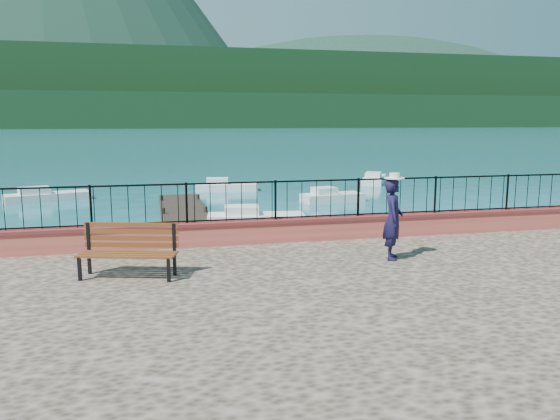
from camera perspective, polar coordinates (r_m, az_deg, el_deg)
name	(u,v)px	position (r m, az deg, el deg)	size (l,w,h in m)	color
ground	(333,343)	(10.88, 5.53, -13.63)	(2000.00, 2000.00, 0.00)	#19596B
parapet	(287,230)	(13.85, 0.74, -2.10)	(28.00, 0.46, 0.58)	#CC6049
railing	(287,200)	(13.72, 0.74, 1.03)	(27.00, 0.05, 0.95)	black
dock	(188,225)	(21.90, -9.61, -1.53)	(2.00, 16.00, 0.30)	#2D231C
far_forest	(157,111)	(309.53, -12.73, 10.04)	(900.00, 60.00, 18.00)	black
foothills	(155,92)	(369.92, -12.90, 11.91)	(900.00, 120.00, 44.00)	black
companion_hill	(360,124)	(611.69, 8.37, 8.89)	(448.00, 384.00, 180.00)	#142D23
park_bench	(128,262)	(11.10, -15.55, -5.24)	(1.98, 1.11, 1.05)	black
person	(393,219)	(12.22, 11.72, -0.95)	(0.65, 0.43, 1.79)	black
hat	(394,176)	(12.09, 11.87, 3.51)	(0.44, 0.44, 0.12)	white
boat_0	(154,250)	(16.80, -13.04, -4.10)	(3.58, 1.30, 0.80)	silver
boat_1	(256,215)	(22.47, -2.52, -0.48)	(3.96, 1.30, 0.80)	white
boat_2	(333,194)	(28.86, 5.51, 1.68)	(3.25, 1.30, 0.80)	silver
boat_3	(47,193)	(31.48, -23.14, 1.61)	(4.25, 1.30, 0.80)	silver
boat_4	(227,184)	(33.34, -5.61, 2.71)	(3.69, 1.30, 0.80)	silver
boat_5	(374,177)	(37.86, 9.81, 3.42)	(4.31, 1.30, 0.80)	silver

